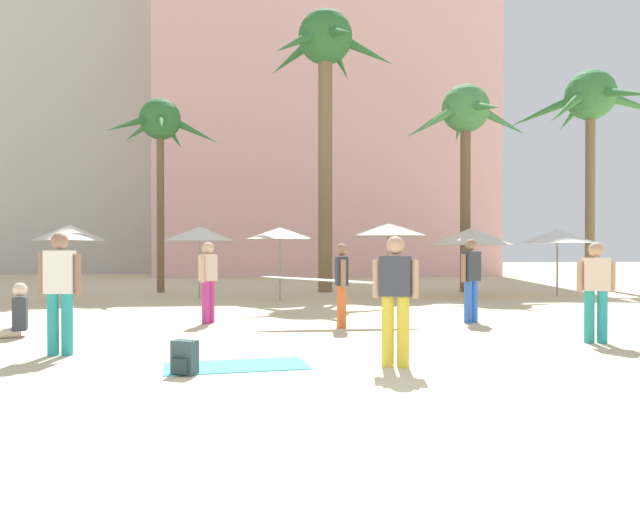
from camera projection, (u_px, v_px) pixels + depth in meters
ground at (320, 425)px, 5.29m from camera, size 120.00×120.00×0.00m
hotel_pink at (321, 115)px, 38.04m from camera, size 19.00×11.67×19.96m
hotel_tower_gray at (112, 64)px, 41.67m from camera, size 15.13×10.45×28.69m
palm_tree_left at (590, 107)px, 23.86m from camera, size 5.94×6.54×8.61m
palm_tree_center at (160, 130)px, 21.23m from camera, size 3.77×4.15×6.82m
palm_tree_right at (465, 122)px, 21.48m from camera, size 4.34×4.66×7.39m
palm_tree_far_right at (326, 65)px, 21.43m from camera, size 4.67×5.02×10.04m
cafe_umbrella_0 at (388, 229)px, 18.82m from camera, size 2.46×2.46×2.37m
cafe_umbrella_1 at (70, 232)px, 17.71m from camera, size 2.06×2.06×2.27m
cafe_umbrella_2 at (199, 234)px, 18.79m from camera, size 2.20×2.20×2.25m
cafe_umbrella_3 at (280, 233)px, 18.09m from camera, size 2.07×2.07×2.19m
cafe_umbrella_4 at (557, 236)px, 19.76m from camera, size 2.43×2.43×2.18m
cafe_umbrella_6 at (471, 236)px, 19.23m from camera, size 2.72×2.72×2.22m
beach_towel at (236, 366)px, 7.92m from camera, size 1.95×1.10×0.01m
backpack at (184, 358)px, 7.40m from camera, size 0.35×0.33×0.42m
person_mid_right at (341, 281)px, 11.91m from camera, size 3.20×0.84×1.65m
person_far_left at (471, 277)px, 12.61m from camera, size 0.56×0.40×1.75m
person_far_right at (596, 288)px, 9.87m from camera, size 0.60×0.32×1.65m
person_near_right at (60, 288)px, 8.73m from camera, size 0.60×0.25×1.78m
person_mid_left at (8, 319)px, 10.51m from camera, size 1.07×0.62×0.95m
person_mid_center at (395, 295)px, 7.88m from camera, size 0.60×0.34×1.71m
person_near_left at (208, 279)px, 12.51m from camera, size 0.37×0.58×1.69m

